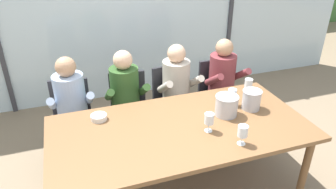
{
  "coord_description": "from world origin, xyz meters",
  "views": [
    {
      "loc": [
        -0.87,
        -2.19,
        2.33
      ],
      "look_at": [
        0.0,
        0.35,
        0.91
      ],
      "focal_mm": 33.54,
      "sensor_mm": 36.0,
      "label": 1
    }
  ],
  "objects_px": {
    "chair_right_of_center": "(217,89)",
    "person_olive_shirt": "(127,97)",
    "chair_center": "(172,96)",
    "ice_bucket_secondary": "(252,99)",
    "wine_glass_center_pour": "(209,119)",
    "wine_glass_near_bucket": "(232,94)",
    "chair_left_of_center": "(129,104)",
    "tasting_bowl": "(99,117)",
    "person_beige_jumper": "(179,89)",
    "chair_near_curtain": "(71,113)",
    "ice_bucket_primary": "(227,105)",
    "dining_table": "(180,132)",
    "person_maroon_top": "(225,82)",
    "wine_glass_by_left_taster": "(248,84)",
    "wine_glass_by_right_taster": "(243,132)",
    "person_pale_blue_shirt": "(72,106)"
  },
  "relations": [
    {
      "from": "chair_left_of_center",
      "to": "ice_bucket_primary",
      "type": "height_order",
      "value": "ice_bucket_primary"
    },
    {
      "from": "ice_bucket_secondary",
      "to": "wine_glass_center_pour",
      "type": "relative_size",
      "value": 1.13
    },
    {
      "from": "chair_left_of_center",
      "to": "ice_bucket_secondary",
      "type": "height_order",
      "value": "ice_bucket_secondary"
    },
    {
      "from": "person_olive_shirt",
      "to": "person_beige_jumper",
      "type": "bearing_deg",
      "value": 0.36
    },
    {
      "from": "chair_right_of_center",
      "to": "person_olive_shirt",
      "type": "bearing_deg",
      "value": -174.83
    },
    {
      "from": "ice_bucket_secondary",
      "to": "tasting_bowl",
      "type": "height_order",
      "value": "ice_bucket_secondary"
    },
    {
      "from": "ice_bucket_primary",
      "to": "person_maroon_top",
      "type": "bearing_deg",
      "value": 61.86
    },
    {
      "from": "chair_near_curtain",
      "to": "ice_bucket_primary",
      "type": "bearing_deg",
      "value": -26.49
    },
    {
      "from": "wine_glass_by_left_taster",
      "to": "wine_glass_center_pour",
      "type": "height_order",
      "value": "same"
    },
    {
      "from": "chair_center",
      "to": "tasting_bowl",
      "type": "height_order",
      "value": "chair_center"
    },
    {
      "from": "chair_right_of_center",
      "to": "wine_glass_center_pour",
      "type": "height_order",
      "value": "wine_glass_center_pour"
    },
    {
      "from": "chair_near_curtain",
      "to": "wine_glass_by_left_taster",
      "type": "bearing_deg",
      "value": -11.87
    },
    {
      "from": "wine_glass_near_bucket",
      "to": "wine_glass_by_right_taster",
      "type": "relative_size",
      "value": 1.0
    },
    {
      "from": "person_maroon_top",
      "to": "wine_glass_center_pour",
      "type": "relative_size",
      "value": 6.91
    },
    {
      "from": "dining_table",
      "to": "person_olive_shirt",
      "type": "height_order",
      "value": "person_olive_shirt"
    },
    {
      "from": "dining_table",
      "to": "person_olive_shirt",
      "type": "distance_m",
      "value": 0.9
    },
    {
      "from": "chair_near_curtain",
      "to": "chair_left_of_center",
      "type": "relative_size",
      "value": 1.0
    },
    {
      "from": "person_beige_jumper",
      "to": "chair_center",
      "type": "bearing_deg",
      "value": 94.87
    },
    {
      "from": "person_beige_jumper",
      "to": "chair_near_curtain",
      "type": "bearing_deg",
      "value": 169.7
    },
    {
      "from": "person_maroon_top",
      "to": "ice_bucket_primary",
      "type": "distance_m",
      "value": 0.92
    },
    {
      "from": "ice_bucket_secondary",
      "to": "wine_glass_center_pour",
      "type": "height_order",
      "value": "ice_bucket_secondary"
    },
    {
      "from": "person_maroon_top",
      "to": "chair_center",
      "type": "bearing_deg",
      "value": 160.68
    },
    {
      "from": "wine_glass_center_pour",
      "to": "wine_glass_near_bucket",
      "type": "bearing_deg",
      "value": 39.69
    },
    {
      "from": "person_olive_shirt",
      "to": "person_pale_blue_shirt",
      "type": "bearing_deg",
      "value": -179.66
    },
    {
      "from": "dining_table",
      "to": "wine_glass_by_left_taster",
      "type": "relative_size",
      "value": 13.33
    },
    {
      "from": "wine_glass_near_bucket",
      "to": "wine_glass_center_pour",
      "type": "xyz_separation_m",
      "value": [
        -0.42,
        -0.34,
        0.0
      ]
    },
    {
      "from": "chair_left_of_center",
      "to": "person_olive_shirt",
      "type": "distance_m",
      "value": 0.22
    },
    {
      "from": "chair_right_of_center",
      "to": "chair_center",
      "type": "bearing_deg",
      "value": 177.09
    },
    {
      "from": "person_maroon_top",
      "to": "tasting_bowl",
      "type": "xyz_separation_m",
      "value": [
        -1.58,
        -0.49,
        0.1
      ]
    },
    {
      "from": "chair_near_curtain",
      "to": "chair_center",
      "type": "height_order",
      "value": "same"
    },
    {
      "from": "chair_center",
      "to": "ice_bucket_primary",
      "type": "xyz_separation_m",
      "value": [
        0.2,
        -0.95,
        0.35
      ]
    },
    {
      "from": "ice_bucket_secondary",
      "to": "tasting_bowl",
      "type": "xyz_separation_m",
      "value": [
        -1.44,
        0.27,
        -0.08
      ]
    },
    {
      "from": "person_maroon_top",
      "to": "tasting_bowl",
      "type": "height_order",
      "value": "person_maroon_top"
    },
    {
      "from": "person_maroon_top",
      "to": "wine_glass_by_right_taster",
      "type": "height_order",
      "value": "person_maroon_top"
    },
    {
      "from": "person_maroon_top",
      "to": "wine_glass_by_left_taster",
      "type": "bearing_deg",
      "value": -95.17
    },
    {
      "from": "person_maroon_top",
      "to": "person_olive_shirt",
      "type": "bearing_deg",
      "value": 175.09
    },
    {
      "from": "person_olive_shirt",
      "to": "ice_bucket_secondary",
      "type": "relative_size",
      "value": 6.13
    },
    {
      "from": "chair_near_curtain",
      "to": "wine_glass_center_pour",
      "type": "xyz_separation_m",
      "value": [
        1.13,
        -1.13,
        0.37
      ]
    },
    {
      "from": "chair_left_of_center",
      "to": "wine_glass_by_left_taster",
      "type": "xyz_separation_m",
      "value": [
        1.17,
        -0.62,
        0.37
      ]
    },
    {
      "from": "person_maroon_top",
      "to": "chair_near_curtain",
      "type": "bearing_deg",
      "value": 170.7
    },
    {
      "from": "person_olive_shirt",
      "to": "tasting_bowl",
      "type": "distance_m",
      "value": 0.62
    },
    {
      "from": "person_olive_shirt",
      "to": "wine_glass_by_right_taster",
      "type": "relative_size",
      "value": 6.91
    },
    {
      "from": "chair_left_of_center",
      "to": "tasting_bowl",
      "type": "height_order",
      "value": "chair_left_of_center"
    },
    {
      "from": "chair_near_curtain",
      "to": "wine_glass_near_bucket",
      "type": "distance_m",
      "value": 1.77
    },
    {
      "from": "person_olive_shirt",
      "to": "ice_bucket_primary",
      "type": "distance_m",
      "value": 1.14
    },
    {
      "from": "wine_glass_by_left_taster",
      "to": "wine_glass_by_right_taster",
      "type": "bearing_deg",
      "value": -124.49
    },
    {
      "from": "chair_near_curtain",
      "to": "wine_glass_by_right_taster",
      "type": "height_order",
      "value": "wine_glass_by_right_taster"
    },
    {
      "from": "ice_bucket_secondary",
      "to": "wine_glass_near_bucket",
      "type": "xyz_separation_m",
      "value": [
        -0.15,
        0.12,
        0.02
      ]
    },
    {
      "from": "dining_table",
      "to": "person_maroon_top",
      "type": "distance_m",
      "value": 1.24
    },
    {
      "from": "person_pale_blue_shirt",
      "to": "wine_glass_center_pour",
      "type": "relative_size",
      "value": 6.91
    }
  ]
}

